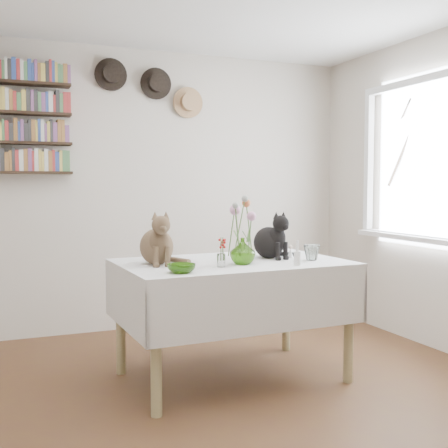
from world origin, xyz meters
name	(u,v)px	position (x,y,z in m)	size (l,w,h in m)	color
room	(242,194)	(0.00, 0.00, 1.25)	(4.08, 4.58, 2.58)	brown
window	(427,173)	(1.97, 0.80, 1.40)	(0.12, 1.52, 1.32)	white
dining_table	(232,290)	(0.24, 0.70, 0.60)	(1.52, 1.01, 0.79)	white
tabby_cat	(156,237)	(-0.26, 0.76, 0.97)	(0.23, 0.30, 0.35)	brown
black_cat	(269,234)	(0.55, 0.76, 0.96)	(0.22, 0.28, 0.33)	black
flower_vase	(243,251)	(0.25, 0.54, 0.88)	(0.16, 0.16, 0.17)	#73B733
green_bowl	(181,268)	(-0.22, 0.36, 0.82)	(0.17, 0.17, 0.05)	#73B733
drinking_glass	(312,253)	(0.76, 0.54, 0.85)	(0.11, 0.11, 0.11)	white
candlestick	(297,257)	(0.55, 0.37, 0.85)	(0.04, 0.04, 0.16)	white
berry_jar	(221,252)	(0.08, 0.49, 0.88)	(0.05, 0.05, 0.21)	white
porcelain_figurine	(290,252)	(0.68, 0.70, 0.83)	(0.05, 0.05, 0.09)	white
flower_bouquet	(241,211)	(0.25, 0.55, 1.13)	(0.17, 0.12, 0.39)	#4C7233
bookshelf_unit	(7,117)	(-1.10, 2.16, 1.84)	(1.00, 0.16, 0.91)	black
wall_hats	(153,87)	(0.12, 2.19, 2.17)	(0.98, 0.09, 0.48)	black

